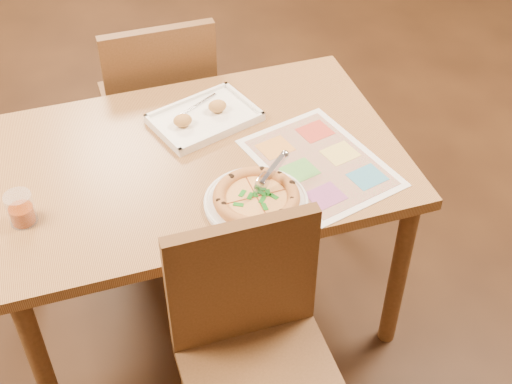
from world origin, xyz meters
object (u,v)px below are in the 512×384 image
object	(u,v)px
pizza	(256,197)
appetizer_tray	(204,118)
chair_far	(159,94)
plate	(256,202)
pizza_cutter	(270,173)
chair_near	(253,333)
dining_table	(197,177)
menu	(320,162)
glass_tumbler	(21,210)

from	to	relation	value
pizza	appetizer_tray	xyz separation A→B (m)	(-0.04, 0.44, -0.02)
chair_far	pizza	size ratio (longest dim) A/B	1.83
plate	pizza_cutter	size ratio (longest dim) A/B	2.38
chair_near	pizza_cutter	world-z (taller)	chair_near
pizza	plate	bearing A→B (deg)	117.96
dining_table	pizza	distance (m)	0.32
menu	dining_table	bearing A→B (deg)	157.38
dining_table	menu	size ratio (longest dim) A/B	2.73
pizza_cutter	glass_tumbler	bearing A→B (deg)	138.02
chair_near	plate	size ratio (longest dim) A/B	1.53
pizza_cutter	plate	bearing A→B (deg)	175.66
plate	chair_near	bearing A→B (deg)	-109.30
glass_tumbler	plate	bearing A→B (deg)	-12.08
chair_far	appetizer_tray	distance (m)	0.47
chair_near	glass_tumbler	xyz separation A→B (m)	(-0.54, 0.47, 0.20)
chair_near	plate	world-z (taller)	chair_near
chair_far	menu	world-z (taller)	chair_far
chair_near	dining_table	bearing A→B (deg)	90.00
pizza	pizza_cutter	xyz separation A→B (m)	(0.05, 0.03, 0.05)
chair_far	glass_tumbler	bearing A→B (deg)	53.58
glass_tumbler	pizza_cutter	bearing A→B (deg)	-8.94
plate	appetizer_tray	bearing A→B (deg)	95.19
dining_table	menu	distance (m)	0.41
appetizer_tray	glass_tumbler	xyz separation A→B (m)	(-0.62, -0.30, 0.03)
plate	dining_table	bearing A→B (deg)	113.11
chair_far	plate	xyz separation A→B (m)	(0.12, -0.87, 0.16)
pizza_cutter	chair_far	bearing A→B (deg)	68.25
glass_tumbler	menu	bearing A→B (deg)	-1.39
menu	chair_near	bearing A→B (deg)	-129.23
chair_far	plate	distance (m)	0.90
pizza_cutter	appetizer_tray	distance (m)	0.43
pizza_cutter	menu	bearing A→B (deg)	-8.72
pizza_cutter	menu	size ratio (longest dim) A/B	0.27
dining_table	pizza_cutter	bearing A→B (deg)	-55.18
chair_far	appetizer_tray	xyz separation A→B (m)	(0.08, -0.43, 0.17)
appetizer_tray	glass_tumbler	distance (m)	0.69
chair_far	pizza	bearing A→B (deg)	97.59
dining_table	plate	bearing A→B (deg)	-66.89
chair_far	plate	bearing A→B (deg)	97.55
chair_near	pizza	bearing A→B (deg)	70.50
chair_far	appetizer_tray	size ratio (longest dim) A/B	1.20
pizza_cutter	glass_tumbler	size ratio (longest dim) A/B	1.31
chair_near	chair_far	size ratio (longest dim) A/B	1.00
dining_table	glass_tumbler	world-z (taller)	glass_tumbler
appetizer_tray	chair_far	bearing A→B (deg)	99.95
dining_table	glass_tumbler	distance (m)	0.57
chair_far	pizza_cutter	distance (m)	0.89
dining_table	menu	bearing A→B (deg)	-22.62
chair_near	appetizer_tray	distance (m)	0.79
plate	pizza	xyz separation A→B (m)	(0.00, -0.00, 0.02)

